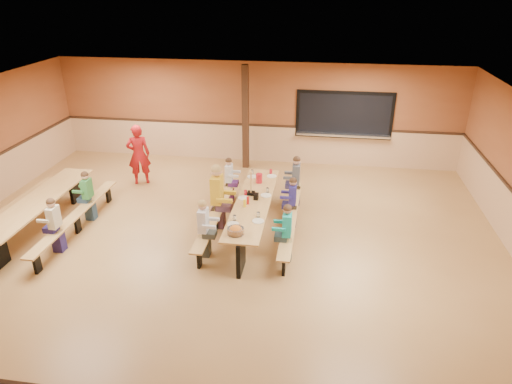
# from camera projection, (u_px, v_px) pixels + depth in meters

# --- Properties ---
(ground) EXTENTS (12.00, 12.00, 0.00)m
(ground) POSITION_uv_depth(u_px,v_px,m) (221.00, 243.00, 9.72)
(ground) COLOR olive
(ground) RESTS_ON ground
(room_envelope) EXTENTS (12.04, 10.04, 3.02)m
(room_envelope) POSITION_uv_depth(u_px,v_px,m) (220.00, 215.00, 9.43)
(room_envelope) COLOR brown
(room_envelope) RESTS_ON ground
(kitchen_pass_through) EXTENTS (2.78, 0.28, 1.38)m
(kitchen_pass_through) POSITION_uv_depth(u_px,v_px,m) (344.00, 117.00, 13.18)
(kitchen_pass_through) COLOR black
(kitchen_pass_through) RESTS_ON ground
(structural_post) EXTENTS (0.18, 0.18, 3.00)m
(structural_post) POSITION_uv_depth(u_px,v_px,m) (246.00, 118.00, 13.05)
(structural_post) COLOR black
(structural_post) RESTS_ON ground
(cafeteria_table_main) EXTENTS (1.91, 3.70, 0.74)m
(cafeteria_table_main) POSITION_uv_depth(u_px,v_px,m) (253.00, 210.00, 10.00)
(cafeteria_table_main) COLOR tan
(cafeteria_table_main) RESTS_ON ground
(cafeteria_table_second) EXTENTS (1.91, 3.70, 0.74)m
(cafeteria_table_second) POSITION_uv_depth(u_px,v_px,m) (40.00, 208.00, 10.05)
(cafeteria_table_second) COLOR tan
(cafeteria_table_second) RESTS_ON ground
(seated_child_white_left) EXTENTS (0.38, 0.31, 1.22)m
(seated_child_white_left) POSITION_uv_depth(u_px,v_px,m) (204.00, 229.00, 9.06)
(seated_child_white_left) COLOR silver
(seated_child_white_left) RESTS_ON ground
(seated_adult_yellow) EXTENTS (0.50, 0.41, 1.47)m
(seated_adult_yellow) POSITION_uv_depth(u_px,v_px,m) (217.00, 197.00, 10.10)
(seated_adult_yellow) COLOR gold
(seated_adult_yellow) RESTS_ON ground
(seated_child_grey_left) EXTENTS (0.34, 0.28, 1.15)m
(seated_child_grey_left) POSITION_uv_depth(u_px,v_px,m) (229.00, 180.00, 11.32)
(seated_child_grey_left) COLOR silver
(seated_child_grey_left) RESTS_ON ground
(seated_child_teal_right) EXTENTS (0.37, 0.30, 1.20)m
(seated_child_teal_right) POSITION_uv_depth(u_px,v_px,m) (287.00, 233.00, 8.93)
(seated_child_teal_right) COLOR teal
(seated_child_teal_right) RESTS_ON ground
(seated_child_navy_right) EXTENTS (0.35, 0.28, 1.17)m
(seated_child_navy_right) POSITION_uv_depth(u_px,v_px,m) (292.00, 202.00, 10.19)
(seated_child_navy_right) COLOR navy
(seated_child_navy_right) RESTS_ON ground
(seated_child_char_right) EXTENTS (0.39, 0.32, 1.25)m
(seated_child_char_right) POSITION_uv_depth(u_px,v_px,m) (296.00, 181.00, 11.17)
(seated_child_char_right) COLOR #474B51
(seated_child_char_right) RESTS_ON ground
(seated_child_green_sec) EXTENTS (0.35, 0.29, 1.18)m
(seated_child_green_sec) POSITION_uv_depth(u_px,v_px,m) (88.00, 196.00, 10.47)
(seated_child_green_sec) COLOR #327B3A
(seated_child_green_sec) RESTS_ON ground
(seated_child_tan_sec) EXTENTS (0.35, 0.29, 1.18)m
(seated_child_tan_sec) POSITION_uv_depth(u_px,v_px,m) (55.00, 225.00, 9.22)
(seated_child_tan_sec) COLOR beige
(seated_child_tan_sec) RESTS_ON ground
(standing_woman) EXTENTS (0.71, 0.60, 1.66)m
(standing_woman) POSITION_uv_depth(u_px,v_px,m) (139.00, 155.00, 12.26)
(standing_woman) COLOR #A21215
(standing_woman) RESTS_ON ground
(punch_pitcher) EXTENTS (0.16, 0.16, 0.22)m
(punch_pitcher) POSITION_uv_depth(u_px,v_px,m) (259.00, 178.00, 10.75)
(punch_pitcher) COLOR red
(punch_pitcher) RESTS_ON cafeteria_table_main
(chip_bowl) EXTENTS (0.32, 0.32, 0.15)m
(chip_bowl) POSITION_uv_depth(u_px,v_px,m) (236.00, 230.00, 8.60)
(chip_bowl) COLOR orange
(chip_bowl) RESTS_ON cafeteria_table_main
(napkin_dispenser) EXTENTS (0.10, 0.14, 0.13)m
(napkin_dispenser) POSITION_uv_depth(u_px,v_px,m) (256.00, 196.00, 9.96)
(napkin_dispenser) COLOR black
(napkin_dispenser) RESTS_ON cafeteria_table_main
(condiment_mustard) EXTENTS (0.06, 0.06, 0.17)m
(condiment_mustard) POSITION_uv_depth(u_px,v_px,m) (245.00, 203.00, 9.61)
(condiment_mustard) COLOR yellow
(condiment_mustard) RESTS_ON cafeteria_table_main
(condiment_ketchup) EXTENTS (0.06, 0.06, 0.17)m
(condiment_ketchup) POSITION_uv_depth(u_px,v_px,m) (248.00, 200.00, 9.73)
(condiment_ketchup) COLOR #B2140F
(condiment_ketchup) RESTS_ON cafeteria_table_main
(table_paddle) EXTENTS (0.16, 0.16, 0.56)m
(table_paddle) POSITION_uv_depth(u_px,v_px,m) (251.00, 189.00, 10.15)
(table_paddle) COLOR black
(table_paddle) RESTS_ON cafeteria_table_main
(place_settings) EXTENTS (0.65, 3.30, 0.11)m
(place_settings) POSITION_uv_depth(u_px,v_px,m) (253.00, 199.00, 9.88)
(place_settings) COLOR beige
(place_settings) RESTS_ON cafeteria_table_main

